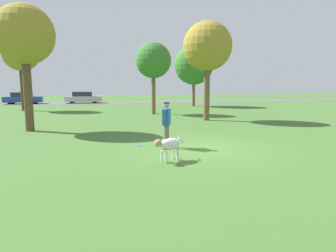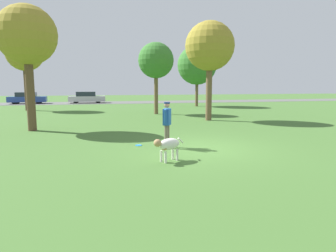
# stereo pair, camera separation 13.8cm
# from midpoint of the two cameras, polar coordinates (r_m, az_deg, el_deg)

# --- Properties ---
(ground_plane) EXTENTS (120.00, 120.00, 0.00)m
(ground_plane) POSITION_cam_midpoint_polar(r_m,az_deg,el_deg) (10.56, 6.23, -4.25)
(ground_plane) COLOR #426B2D
(far_road_strip) EXTENTS (120.00, 6.00, 0.01)m
(far_road_strip) POSITION_cam_midpoint_polar(r_m,az_deg,el_deg) (39.35, -8.62, 4.46)
(far_road_strip) COLOR #5B5B59
(far_road_strip) RESTS_ON ground_plane
(person) EXTENTS (0.37, 0.62, 1.61)m
(person) POSITION_cam_midpoint_polar(r_m,az_deg,el_deg) (10.51, 0.18, 0.96)
(person) COLOR #665B4C
(person) RESTS_ON ground_plane
(dog) EXTENTS (1.05, 0.68, 0.70)m
(dog) POSITION_cam_midpoint_polar(r_m,az_deg,el_deg) (8.62, 0.44, -3.63)
(dog) COLOR silver
(dog) RESTS_ON ground_plane
(frisbee) EXTENTS (0.24, 0.24, 0.02)m
(frisbee) POSITION_cam_midpoint_polar(r_m,az_deg,el_deg) (11.03, -5.26, -3.68)
(frisbee) COLOR #268CE5
(frisbee) RESTS_ON ground_plane
(tree_far_left) EXTENTS (3.20, 3.20, 6.63)m
(tree_far_left) POSITION_cam_midpoint_polar(r_m,az_deg,el_deg) (29.25, -25.50, 12.42)
(tree_far_left) COLOR #4C3826
(tree_far_left) RESTS_ON ground_plane
(tree_mid_center) EXTENTS (2.70, 2.70, 5.43)m
(tree_mid_center) POSITION_cam_midpoint_polar(r_m,az_deg,el_deg) (23.15, -2.14, 12.31)
(tree_mid_center) COLOR brown
(tree_mid_center) RESTS_ON ground_plane
(tree_far_right) EXTENTS (4.09, 4.09, 6.35)m
(tree_far_right) POSITION_cam_midpoint_polar(r_m,az_deg,el_deg) (31.94, 5.68, 11.47)
(tree_far_right) COLOR brown
(tree_far_right) RESTS_ON ground_plane
(tree_near_right) EXTENTS (3.03, 3.03, 6.10)m
(tree_near_right) POSITION_cam_midpoint_polar(r_m,az_deg,el_deg) (19.16, 8.16, 14.70)
(tree_near_right) COLOR brown
(tree_near_right) RESTS_ON ground_plane
(tree_near_left) EXTENTS (2.79, 2.79, 5.93)m
(tree_near_left) POSITION_cam_midpoint_polar(r_m,az_deg,el_deg) (16.02, -25.06, 15.23)
(tree_near_left) COLOR brown
(tree_near_left) RESTS_ON ground_plane
(parked_car_blue) EXTENTS (4.33, 1.92, 1.38)m
(parked_car_blue) POSITION_cam_midpoint_polar(r_m,az_deg,el_deg) (39.96, -25.15, 4.83)
(parked_car_blue) COLOR #284293
(parked_car_blue) RESTS_ON ground_plane
(parked_car_silver) EXTENTS (4.52, 1.99, 1.42)m
(parked_car_silver) POSITION_cam_midpoint_polar(r_m,az_deg,el_deg) (39.09, -15.09, 5.26)
(parked_car_silver) COLOR #B7B7BC
(parked_car_silver) RESTS_ON ground_plane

